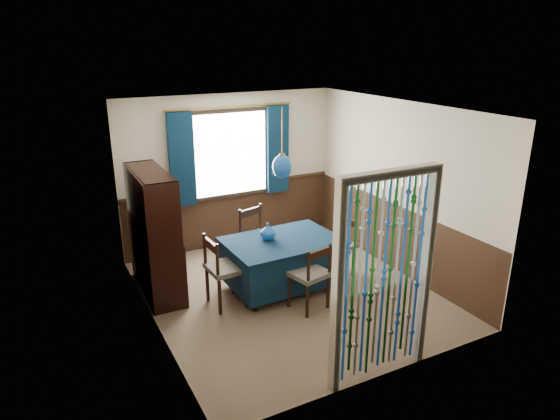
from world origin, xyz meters
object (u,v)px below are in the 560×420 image
dining_table (282,260)px  vase_table (268,232)px  chair_near (310,275)px  chair_far (258,238)px  chair_right (338,245)px  chair_left (224,269)px  vase_sideboard (153,220)px  bowl_shelf (160,213)px  sideboard (155,251)px  pendant_lamp (282,166)px

dining_table → vase_table: 0.45m
dining_table → chair_near: 0.65m
chair_far → chair_right: size_ratio=1.08×
chair_near → chair_far: size_ratio=0.94×
chair_left → chair_far: bearing=128.5°
chair_near → vase_table: size_ratio=4.29×
vase_sideboard → chair_right: bearing=-22.4°
dining_table → bowl_shelf: (-1.48, 0.51, 0.77)m
chair_near → vase_table: bearing=93.2°
sideboard → bowl_shelf: sideboard is taller
dining_table → chair_right: chair_right is taller
sideboard → bowl_shelf: 0.64m
chair_near → pendant_lamp: (-0.06, 0.65, 1.27)m
sideboard → pendant_lamp: 2.06m
chair_near → chair_left: size_ratio=0.93×
vase_table → bowl_shelf: (-1.33, 0.40, 0.36)m
pendant_lamp → bowl_shelf: (-1.48, 0.51, -0.55)m
chair_right → bowl_shelf: size_ratio=3.92×
vase_table → bowl_shelf: 1.43m
dining_table → bowl_shelf: bowl_shelf is taller
sideboard → vase_table: sideboard is taller
sideboard → chair_right: bearing=-16.1°
chair_right → vase_table: vase_table is taller
chair_right → vase_table: (-1.07, 0.13, 0.36)m
bowl_shelf → vase_table: bearing=-16.7°
dining_table → chair_left: chair_left is taller
sideboard → vase_table: size_ratio=8.11×
pendant_lamp → bowl_shelf: pendant_lamp is taller
chair_far → bowl_shelf: size_ratio=4.23×
dining_table → pendant_lamp: bearing=45.4°
sideboard → pendant_lamp: bearing=-24.6°
chair_near → vase_table: 0.87m
dining_table → chair_near: (0.06, -0.65, 0.06)m
chair_right → vase_sideboard: 2.64m
chair_left → vase_sideboard: 1.27m
chair_near → chair_far: chair_far is taller
chair_far → sideboard: size_ratio=0.56×
bowl_shelf → chair_right: bearing=-12.3°
bowl_shelf → vase_sideboard: bearing=90.0°
chair_right → sideboard: bearing=59.5°
chair_near → sideboard: size_ratio=0.53×
bowl_shelf → dining_table: bearing=-19.1°
chair_near → chair_right: 1.06m
vase_sideboard → bowl_shelf: bearing=-90.0°
chair_far → vase_sideboard: (-1.45, 0.28, 0.44)m
dining_table → sideboard: (-1.54, 0.72, 0.17)m
chair_far → sideboard: sideboard is taller
chair_near → pendant_lamp: size_ratio=0.98×
chair_left → chair_near: bearing=54.1°
pendant_lamp → vase_table: (-0.15, 0.12, -0.92)m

